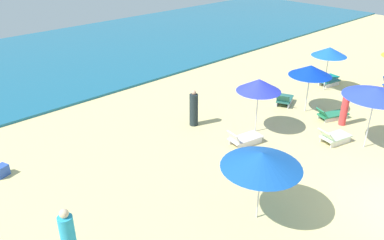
{
  "coord_description": "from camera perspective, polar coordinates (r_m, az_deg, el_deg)",
  "views": [
    {
      "loc": [
        -11.43,
        -2.37,
        7.85
      ],
      "look_at": [
        -1.97,
        7.76,
        1.04
      ],
      "focal_mm": 36.46,
      "sensor_mm": 36.0,
      "label": 1
    }
  ],
  "objects": [
    {
      "name": "ocean",
      "position": [
        28.24,
        -17.64,
        8.92
      ],
      "size": [
        60.0,
        15.49,
        0.12
      ],
      "primitive_type": "cube",
      "color": "#1B6284",
      "rests_on": "ground_plane"
    },
    {
      "name": "umbrella_4",
      "position": [
        11.13,
        10.17,
        -5.76
      ],
      "size": [
        2.34,
        2.34,
        2.27
      ],
      "color": "silver",
      "rests_on": "ground_plane"
    },
    {
      "name": "umbrella_2",
      "position": [
        21.66,
        19.48,
        9.42
      ],
      "size": [
        1.8,
        1.8,
        2.38
      ],
      "color": "silver",
      "rests_on": "ground_plane"
    },
    {
      "name": "umbrella_5",
      "position": [
        18.72,
        16.96,
        6.95
      ],
      "size": [
        1.97,
        1.97,
        2.29
      ],
      "color": "silver",
      "rests_on": "ground_plane"
    },
    {
      "name": "beachgoer_3",
      "position": [
        18.31,
        21.44,
        1.67
      ],
      "size": [
        0.42,
        0.42,
        1.72
      ],
      "rotation": [
        0.0,
        0.0,
        2.15
      ],
      "color": "#ED3C3D",
      "rests_on": "ground_plane"
    },
    {
      "name": "lounge_chair_6_0",
      "position": [
        15.84,
        7.6,
        -2.71
      ],
      "size": [
        1.53,
        0.9,
        0.69
      ],
      "rotation": [
        0.0,
        0.0,
        1.38
      ],
      "color": "silver",
      "rests_on": "ground_plane"
    },
    {
      "name": "lounge_chair_2_1",
      "position": [
        23.65,
        19.11,
        5.9
      ],
      "size": [
        1.45,
        0.87,
        0.6
      ],
      "rotation": [
        0.0,
        0.0,
        1.4
      ],
      "color": "silver",
      "rests_on": "ground_plane"
    },
    {
      "name": "umbrella_3",
      "position": [
        16.17,
        25.33,
        3.69
      ],
      "size": [
        2.43,
        2.43,
        2.54
      ],
      "color": "silver",
      "rests_on": "ground_plane"
    },
    {
      "name": "beachgoer_2",
      "position": [
        17.05,
        0.26,
        1.59
      ],
      "size": [
        0.54,
        0.54,
        1.65
      ],
      "rotation": [
        0.0,
        0.0,
        5.42
      ],
      "color": "#1E2A2F",
      "rests_on": "ground_plane"
    },
    {
      "name": "lounge_chair_2_0",
      "position": [
        22.99,
        19.27,
        5.4
      ],
      "size": [
        1.43,
        0.82,
        0.72
      ],
      "rotation": [
        0.0,
        0.0,
        1.36
      ],
      "color": "silver",
      "rests_on": "ground_plane"
    },
    {
      "name": "lounge_chair_5_0",
      "position": [
        19.8,
        13.37,
        2.93
      ],
      "size": [
        1.44,
        1.1,
        0.71
      ],
      "rotation": [
        0.0,
        0.0,
        1.98
      ],
      "color": "silver",
      "rests_on": "ground_plane"
    },
    {
      "name": "lounge_chair_3_0",
      "position": [
        16.82,
        20.03,
        -2.32
      ],
      "size": [
        1.51,
        0.96,
        0.71
      ],
      "rotation": [
        0.0,
        0.0,
        1.32
      ],
      "color": "silver",
      "rests_on": "ground_plane"
    },
    {
      "name": "lounge_chair_5_1",
      "position": [
        18.93,
        19.71,
        0.76
      ],
      "size": [
        1.61,
        1.08,
        0.59
      ],
      "rotation": [
        0.0,
        0.0,
        1.19
      ],
      "color": "silver",
      "rests_on": "ground_plane"
    },
    {
      "name": "beachgoer_1",
      "position": [
        10.81,
        -17.63,
        -16.17
      ],
      "size": [
        0.54,
        0.54,
        1.7
      ],
      "rotation": [
        0.0,
        0.0,
        3.97
      ],
      "color": "#29A0CF",
      "rests_on": "ground_plane"
    },
    {
      "name": "cooler_box_1",
      "position": [
        15.37,
        -26.15,
        -6.71
      ],
      "size": [
        0.56,
        0.49,
        0.4
      ],
      "primitive_type": "cube",
      "rotation": [
        0.0,
        0.0,
        3.46
      ],
      "color": "blue",
      "rests_on": "ground_plane"
    },
    {
      "name": "umbrella_6",
      "position": [
        16.19,
        9.76,
        5.06
      ],
      "size": [
        1.85,
        1.85,
        2.39
      ],
      "color": "silver",
      "rests_on": "ground_plane"
    }
  ]
}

